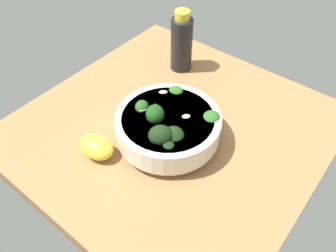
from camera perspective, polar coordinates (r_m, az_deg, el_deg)
name	(u,v)px	position (r cm, az deg, el deg)	size (l,w,h in cm)	color
ground_plane	(173,131)	(76.11, 0.78, -0.89)	(61.49, 61.49, 3.98)	#996D42
bowl_of_broccoli	(168,126)	(68.62, 0.04, 0.08)	(21.12, 21.12, 9.87)	silver
lemon_wedge	(97,147)	(68.88, -11.76, -3.49)	(7.22, 5.16, 4.41)	yellow
bottle_tall	(182,43)	(86.82, 2.26, 13.66)	(5.39, 5.39, 15.64)	black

